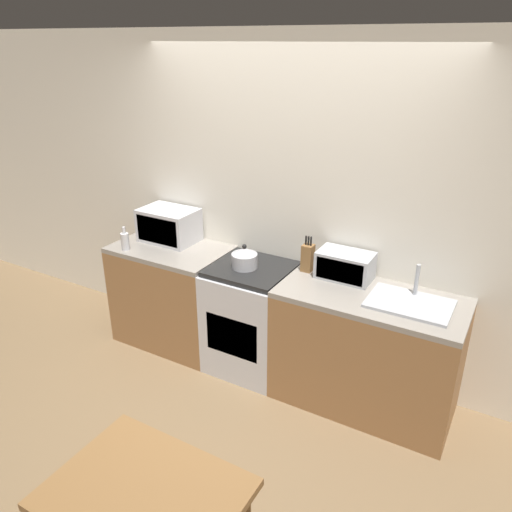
# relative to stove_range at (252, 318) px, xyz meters

# --- Properties ---
(ground_plane) EXTENTS (16.00, 16.00, 0.00)m
(ground_plane) POSITION_rel_stove_range_xyz_m (0.16, -0.62, -0.45)
(ground_plane) COLOR brown
(wall_back) EXTENTS (10.00, 0.06, 2.60)m
(wall_back) POSITION_rel_stove_range_xyz_m (0.16, 0.34, 0.85)
(wall_back) COLOR silver
(wall_back) RESTS_ON ground_plane
(counter_left_run) EXTENTS (0.97, 0.62, 0.90)m
(counter_left_run) POSITION_rel_stove_range_xyz_m (-0.80, 0.00, 0.00)
(counter_left_run) COLOR olive
(counter_left_run) RESTS_ON ground_plane
(counter_right_run) EXTENTS (1.28, 0.62, 0.90)m
(counter_right_run) POSITION_rel_stove_range_xyz_m (0.95, 0.00, 0.00)
(counter_right_run) COLOR olive
(counter_right_run) RESTS_ON ground_plane
(stove_range) EXTENTS (0.62, 0.62, 0.90)m
(stove_range) POSITION_rel_stove_range_xyz_m (0.00, 0.00, 0.00)
(stove_range) COLOR silver
(stove_range) RESTS_ON ground_plane
(kettle) EXTENTS (0.20, 0.20, 0.19)m
(kettle) POSITION_rel_stove_range_xyz_m (-0.04, -0.03, 0.53)
(kettle) COLOR #B7B7BC
(kettle) RESTS_ON stove_range
(microwave) EXTENTS (0.48, 0.33, 0.28)m
(microwave) POSITION_rel_stove_range_xyz_m (-0.89, 0.12, 0.59)
(microwave) COLOR silver
(microwave) RESTS_ON counter_left_run
(bottle) EXTENTS (0.07, 0.07, 0.20)m
(bottle) POSITION_rel_stove_range_xyz_m (-1.08, -0.22, 0.53)
(bottle) COLOR silver
(bottle) RESTS_ON counter_left_run
(knife_block) EXTENTS (0.08, 0.08, 0.28)m
(knife_block) POSITION_rel_stove_range_xyz_m (0.40, 0.15, 0.56)
(knife_block) COLOR brown
(knife_block) RESTS_ON counter_right_run
(toaster_oven) EXTENTS (0.40, 0.24, 0.20)m
(toaster_oven) POSITION_rel_stove_range_xyz_m (0.69, 0.17, 0.55)
(toaster_oven) COLOR #ADAFB5
(toaster_oven) RESTS_ON counter_right_run
(sink_basin) EXTENTS (0.54, 0.38, 0.24)m
(sink_basin) POSITION_rel_stove_range_xyz_m (1.21, 0.01, 0.47)
(sink_basin) COLOR #ADAFB5
(sink_basin) RESTS_ON counter_right_run
(dining_table) EXTENTS (0.82, 0.62, 0.75)m
(dining_table) POSITION_rel_stove_range_xyz_m (0.59, -1.91, 0.19)
(dining_table) COLOR brown
(dining_table) RESTS_ON ground_plane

